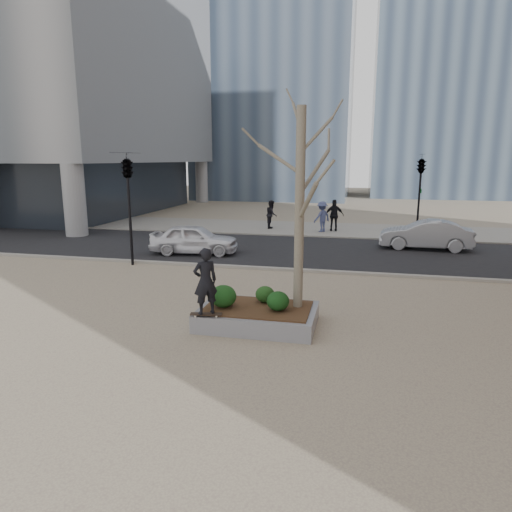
% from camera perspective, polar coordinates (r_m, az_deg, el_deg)
% --- Properties ---
extents(ground, '(120.00, 120.00, 0.00)m').
position_cam_1_polar(ground, '(12.27, -4.40, -8.21)').
color(ground, gray).
rests_on(ground, ground).
extents(street, '(60.00, 8.00, 0.02)m').
position_cam_1_polar(street, '(21.68, 3.41, 0.76)').
color(street, black).
rests_on(street, ground).
extents(far_sidewalk, '(60.00, 6.00, 0.02)m').
position_cam_1_polar(far_sidewalk, '(28.51, 5.74, 3.44)').
color(far_sidewalk, gray).
rests_on(far_sidewalk, ground).
extents(planter, '(3.00, 2.00, 0.45)m').
position_cam_1_polar(planter, '(11.95, 0.21, -7.59)').
color(planter, gray).
rests_on(planter, ground).
extents(planter_mulch, '(2.70, 1.70, 0.04)m').
position_cam_1_polar(planter_mulch, '(11.87, 0.21, -6.48)').
color(planter_mulch, '#382314').
rests_on(planter_mulch, planter).
extents(sycamore_tree, '(2.80, 2.80, 6.60)m').
position_cam_1_polar(sycamore_tree, '(11.38, 5.55, 9.72)').
color(sycamore_tree, gray).
rests_on(sycamore_tree, planter_mulch).
extents(shrub_left, '(0.68, 0.68, 0.58)m').
position_cam_1_polar(shrub_left, '(11.80, -4.11, -5.04)').
color(shrub_left, '#133D13').
rests_on(shrub_left, planter_mulch).
extents(shrub_middle, '(0.51, 0.51, 0.44)m').
position_cam_1_polar(shrub_middle, '(12.19, 1.14, -4.80)').
color(shrub_middle, '#123B14').
rests_on(shrub_middle, planter_mulch).
extents(shrub_right, '(0.57, 0.57, 0.49)m').
position_cam_1_polar(shrub_right, '(11.55, 2.76, -5.64)').
color(shrub_right, '#133B13').
rests_on(shrub_right, planter_mulch).
extents(skateboard, '(0.80, 0.35, 0.08)m').
position_cam_1_polar(skateboard, '(11.35, -6.25, -7.34)').
color(skateboard, black).
rests_on(skateboard, planter).
extents(skateboarder, '(0.72, 0.68, 1.64)m').
position_cam_1_polar(skateboarder, '(11.09, -6.35, -3.15)').
color(skateboarder, black).
rests_on(skateboarder, skateboard).
extents(police_car, '(4.12, 2.09, 1.34)m').
position_cam_1_polar(police_car, '(20.84, -7.74, 2.12)').
color(police_car, white).
rests_on(police_car, street).
extents(car_silver, '(4.30, 1.71, 1.39)m').
position_cam_1_polar(car_silver, '(23.15, 20.43, 2.52)').
color(car_silver, '#94959B').
rests_on(car_silver, street).
extents(pedestrian_a, '(0.75, 0.91, 1.73)m').
position_cam_1_polar(pedestrian_a, '(28.32, 1.97, 5.23)').
color(pedestrian_a, black).
rests_on(pedestrian_a, far_sidewalk).
extents(pedestrian_b, '(1.26, 1.30, 1.79)m').
position_cam_1_polar(pedestrian_b, '(27.19, 8.25, 4.89)').
color(pedestrian_b, '#414A76').
rests_on(pedestrian_b, far_sidewalk).
extents(pedestrian_c, '(1.14, 0.57, 1.87)m').
position_cam_1_polar(pedestrian_c, '(27.58, 9.76, 5.03)').
color(pedestrian_c, black).
rests_on(pedestrian_c, far_sidewalk).
extents(traffic_light_near, '(0.60, 2.48, 4.50)m').
position_cam_1_polar(traffic_light_near, '(18.95, -15.53, 5.57)').
color(traffic_light_near, black).
rests_on(traffic_light_near, ground).
extents(traffic_light_far, '(0.60, 2.48, 4.50)m').
position_cam_1_polar(traffic_light_far, '(25.84, 19.71, 6.92)').
color(traffic_light_far, black).
rests_on(traffic_light_far, ground).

